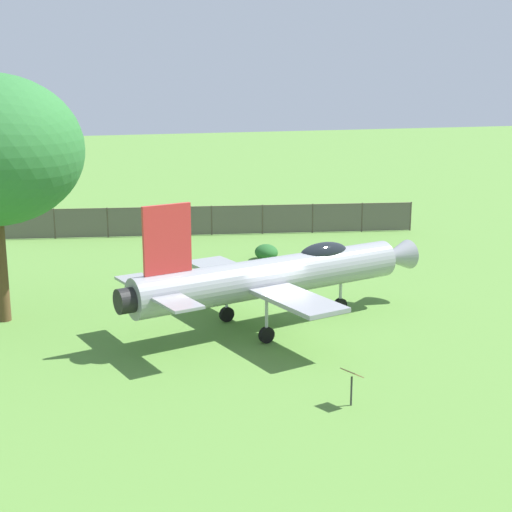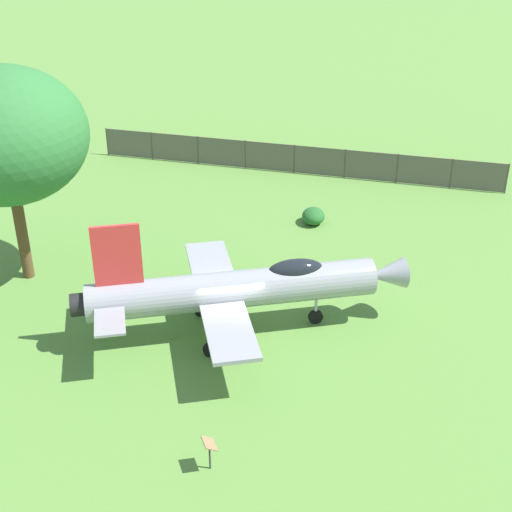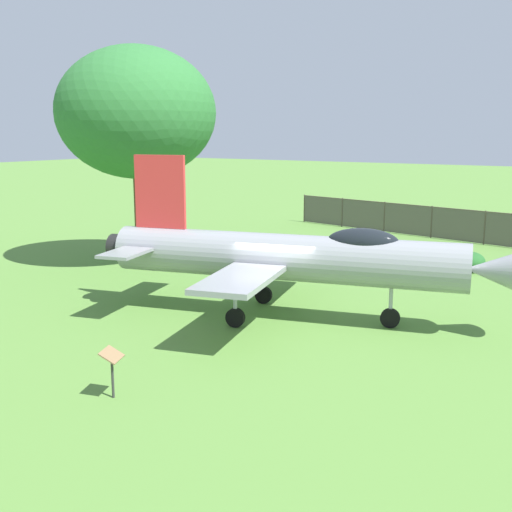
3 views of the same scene
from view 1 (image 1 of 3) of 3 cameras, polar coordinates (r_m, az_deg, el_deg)
The scene contains 5 objects.
ground_plane at distance 29.40m, azimuth 1.12°, elevation -5.34°, with size 200.00×200.00×0.00m, color #568438.
display_jet at distance 28.99m, azimuth 1.73°, elevation -1.39°, with size 9.06×13.14×5.17m.
perimeter_fence at distance 46.04m, azimuth -3.37°, elevation 2.76°, with size 5.05×24.50×1.82m.
shrub_near_fence at distance 39.76m, azimuth 0.78°, elevation 0.28°, with size 1.45×1.19×0.84m.
info_plaque at distance 22.53m, azimuth 7.23°, elevation -9.12°, with size 0.71×0.59×1.14m.
Camera 1 is at (-26.31, 9.09, 9.45)m, focal length 53.09 mm.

